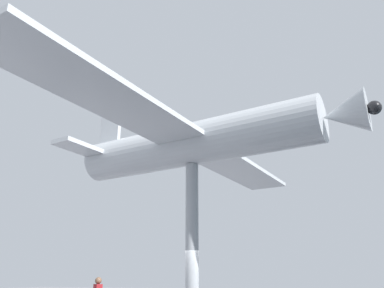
% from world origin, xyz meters
% --- Properties ---
extents(support_pylon_central, '(0.48, 0.48, 5.70)m').
position_xyz_m(support_pylon_central, '(0.00, 0.00, 2.85)').
color(support_pylon_central, '#999EA3').
rests_on(support_pylon_central, ground_plane).
extents(suspended_airplane, '(17.34, 12.00, 3.05)m').
position_xyz_m(suspended_airplane, '(0.05, 0.26, 6.55)').
color(suspended_airplane, '#B2B7BC').
rests_on(suspended_airplane, support_pylon_central).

